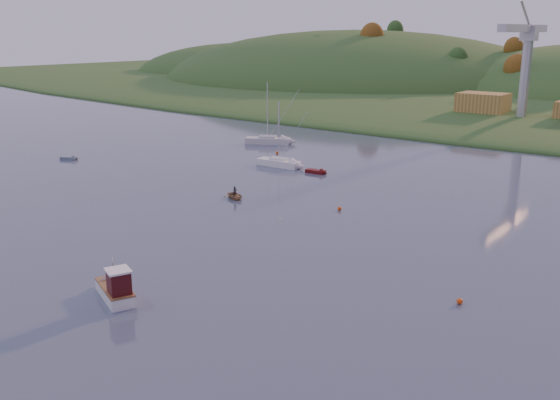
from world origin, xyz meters
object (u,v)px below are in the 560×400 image
Objects in this scene: grey_dinghy at (72,158)px; red_tender at (320,172)px; fishing_boat at (113,286)px; canoe at (235,196)px; sailboat_near at (268,140)px; sailboat_far at (279,162)px.

red_tender is at bearing -1.61° from grey_dinghy.
fishing_boat reaches higher than canoe.
grey_dinghy is at bearing -145.62° from sailboat_near.
grey_dinghy is at bearing -8.42° from fishing_boat.
sailboat_far is at bearing 4.42° from grey_dinghy.
sailboat_far reaches higher than fishing_boat.
fishing_boat is 53.54m from sailboat_far.
sailboat_far is 8.40m from red_tender.
fishing_boat is 1.75× the size of red_tender.
sailboat_near is at bearing 58.77° from canoe.
canoe is (-12.99, 29.64, -0.54)m from fishing_boat.
sailboat_near is 3.16× the size of red_tender.
grey_dinghy is (-52.32, 31.80, -0.64)m from fishing_boat.
sailboat_far is (14.67, -15.28, -0.07)m from sailboat_near.
sailboat_far is at bearing 173.45° from red_tender.
sailboat_near is (-35.59, 64.56, -0.13)m from fishing_boat.
sailboat_far is at bearing 47.86° from canoe.
sailboat_far is 21.19m from canoe.
fishing_boat is 50.34m from red_tender.
canoe is at bearing -85.65° from sailboat_near.
sailboat_near reaches higher than grey_dinghy.
canoe is 0.89× the size of red_tender.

